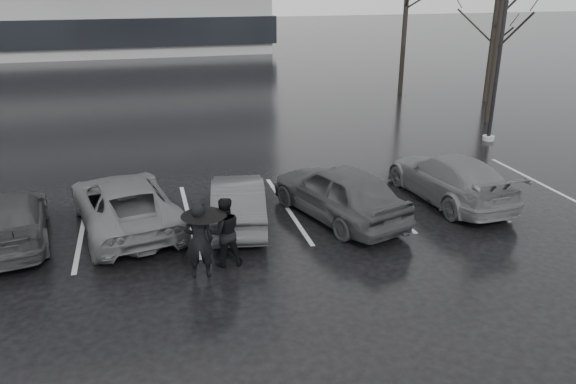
# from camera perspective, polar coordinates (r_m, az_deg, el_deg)

# --- Properties ---
(ground) EXTENTS (160.00, 160.00, 0.00)m
(ground) POSITION_cam_1_polar(r_m,az_deg,el_deg) (13.79, 0.16, -5.81)
(ground) COLOR black
(ground) RESTS_ON ground
(car_main) EXTENTS (3.10, 4.82, 1.53)m
(car_main) POSITION_cam_1_polar(r_m,az_deg,el_deg) (15.30, 5.21, 0.04)
(car_main) COLOR black
(car_main) RESTS_ON ground
(car_west_a) EXTENTS (1.95, 4.06, 1.28)m
(car_west_a) POSITION_cam_1_polar(r_m,az_deg,el_deg) (14.97, -5.10, -0.95)
(car_west_a) COLOR #28282B
(car_west_a) RESTS_ON ground
(car_west_b) EXTENTS (3.19, 5.28, 1.37)m
(car_west_b) POSITION_cam_1_polar(r_m,az_deg,el_deg) (15.29, -16.27, -1.10)
(car_west_b) COLOR #49494B
(car_west_b) RESTS_ON ground
(car_west_c) EXTENTS (2.34, 4.50, 1.24)m
(car_west_c) POSITION_cam_1_polar(r_m,az_deg,el_deg) (15.51, -26.44, -2.47)
(car_west_c) COLOR black
(car_west_c) RESTS_ON ground
(car_east) EXTENTS (2.33, 4.88, 1.37)m
(car_east) POSITION_cam_1_polar(r_m,az_deg,el_deg) (17.20, 16.09, 1.41)
(car_east) COLOR #49494B
(car_east) RESTS_ON ground
(pedestrian_left) EXTENTS (0.67, 0.47, 1.74)m
(pedestrian_left) POSITION_cam_1_polar(r_m,az_deg,el_deg) (12.38, -9.04, -4.91)
(pedestrian_left) COLOR black
(pedestrian_left) RESTS_ON ground
(pedestrian_right) EXTENTS (0.84, 0.68, 1.65)m
(pedestrian_right) POSITION_cam_1_polar(r_m,az_deg,el_deg) (12.81, -6.50, -4.06)
(pedestrian_right) COLOR black
(pedestrian_right) RESTS_ON ground
(umbrella) EXTENTS (0.99, 0.99, 1.68)m
(umbrella) POSITION_cam_1_polar(r_m,az_deg,el_deg) (12.22, -8.60, -1.84)
(umbrella) COLOR black
(umbrella) RESTS_ON ground
(lamp_post) EXTENTS (0.46, 0.46, 8.41)m
(lamp_post) POSITION_cam_1_polar(r_m,az_deg,el_deg) (23.56, 20.83, 13.98)
(lamp_post) COLOR #9B9B9E
(lamp_post) RESTS_ON ground
(stall_stripes) EXTENTS (19.72, 5.00, 0.00)m
(stall_stripes) POSITION_cam_1_polar(r_m,az_deg,el_deg) (15.86, -4.98, -2.15)
(stall_stripes) COLOR #B8B7BA
(stall_stripes) RESTS_ON ground
(tree_east) EXTENTS (0.26, 0.26, 8.00)m
(tree_east) POSITION_cam_1_polar(r_m,az_deg,el_deg) (26.72, 20.60, 15.05)
(tree_east) COLOR black
(tree_east) RESTS_ON ground
(tree_ne) EXTENTS (0.26, 0.26, 7.00)m
(tree_ne) POSITION_cam_1_polar(r_m,az_deg,el_deg) (31.46, 20.15, 14.92)
(tree_ne) COLOR black
(tree_ne) RESTS_ON ground
(tree_north) EXTENTS (0.26, 0.26, 8.50)m
(tree_north) POSITION_cam_1_polar(r_m,az_deg,el_deg) (32.23, 11.85, 17.19)
(tree_north) COLOR black
(tree_north) RESTS_ON ground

